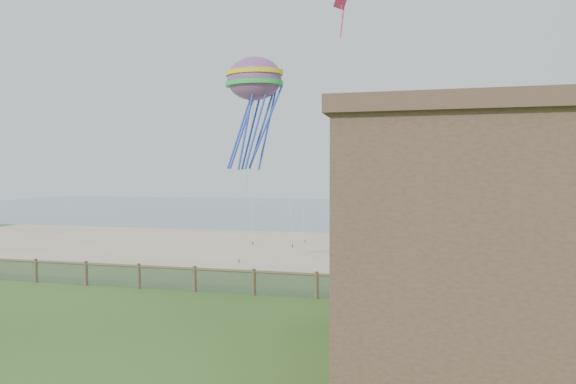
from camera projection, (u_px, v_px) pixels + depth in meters
The scene contains 8 objects.
ground at pixel (203, 334), 18.30m from camera, with size 160.00×160.00×0.00m, color #32521C.
sand_beach at pixel (316, 248), 39.67m from camera, with size 72.00×20.00×0.02m, color tan.
ocean at pixel (366, 210), 82.39m from camera, with size 160.00×68.00×0.02m, color slate.
chainlink_fence at pixel (254, 284), 24.11m from camera, with size 36.20×0.20×1.25m, color brown, non-canonical shape.
motel_deck at pixel (563, 313), 20.08m from camera, with size 15.00×2.00×0.50m, color brown.
picnic_table at pixel (424, 313), 19.64m from camera, with size 1.74×1.31×0.73m, color brown, non-canonical shape.
octopus_kite at pixel (254, 110), 29.22m from camera, with size 3.37×2.38×6.94m, color red, non-canonical shape.
kite_red at pixel (341, 9), 33.41m from camera, with size 1.24×0.70×2.52m, color #DA264C, non-canonical shape.
Camera 1 is at (7.23, -16.88, 5.70)m, focal length 32.00 mm.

